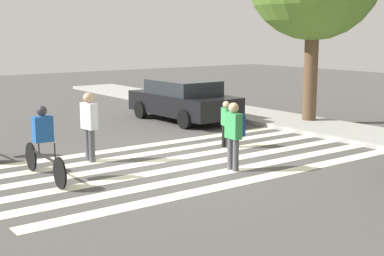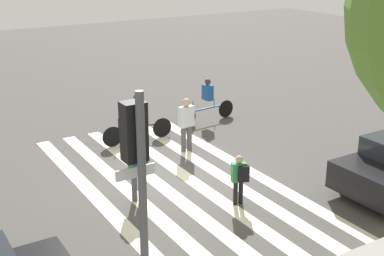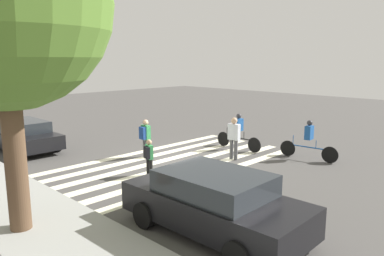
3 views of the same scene
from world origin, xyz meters
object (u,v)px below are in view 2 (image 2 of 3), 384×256
(pedestrian_adult_tall_backpack, at_px, (186,122))
(cyclist_near_curb, at_px, (137,117))
(traffic_light, at_px, (138,180))
(pedestrian_child_with_backpack, at_px, (138,167))
(pedestrian_adult_blue_shirt, at_px, (240,176))
(cyclist_mid_street, at_px, (208,99))

(pedestrian_adult_tall_backpack, bearing_deg, cyclist_near_curb, 115.10)
(traffic_light, relative_size, pedestrian_adult_tall_backpack, 2.56)
(cyclist_near_curb, bearing_deg, pedestrian_child_with_backpack, 65.91)
(traffic_light, bearing_deg, pedestrian_adult_blue_shirt, -141.32)
(traffic_light, bearing_deg, cyclist_near_curb, -115.22)
(cyclist_near_curb, bearing_deg, pedestrian_adult_blue_shirt, 93.67)
(cyclist_near_curb, bearing_deg, cyclist_mid_street, -167.88)
(pedestrian_adult_blue_shirt, distance_m, cyclist_near_curb, 5.31)
(pedestrian_child_with_backpack, bearing_deg, pedestrian_adult_tall_backpack, 45.49)
(pedestrian_adult_tall_backpack, height_order, pedestrian_child_with_backpack, pedestrian_adult_tall_backpack)
(cyclist_mid_street, height_order, cyclist_near_curb, cyclist_near_curb)
(pedestrian_adult_tall_backpack, relative_size, cyclist_near_curb, 0.70)
(pedestrian_child_with_backpack, distance_m, cyclist_mid_street, 6.60)
(traffic_light, distance_m, cyclist_near_curb, 9.97)
(pedestrian_adult_tall_backpack, relative_size, cyclist_mid_street, 0.71)
(traffic_light, height_order, pedestrian_adult_tall_backpack, traffic_light)
(traffic_light, distance_m, pedestrian_adult_tall_backpack, 9.11)
(pedestrian_adult_tall_backpack, bearing_deg, pedestrian_child_with_backpack, -146.54)
(pedestrian_adult_tall_backpack, bearing_deg, cyclist_mid_street, 38.25)
(traffic_light, relative_size, cyclist_near_curb, 1.80)
(traffic_light, xyz_separation_m, pedestrian_child_with_backpack, (-2.32, -4.96, -2.14))
(pedestrian_adult_tall_backpack, height_order, cyclist_mid_street, pedestrian_adult_tall_backpack)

